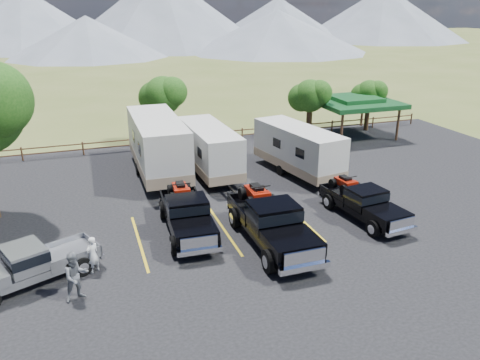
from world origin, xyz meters
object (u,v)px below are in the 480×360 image
object	(u,v)px
pickup_silver	(30,264)
person_b	(76,276)
trailer_right	(298,150)
trailer_center	(209,150)
rig_right	(363,202)
trailer_left	(158,146)
pavilion	(354,102)
rig_center	(271,221)
rig_left	(187,213)
person_a	(93,255)

from	to	relation	value
pickup_silver	person_b	distance (m)	2.37
trailer_right	person_b	bearing A→B (deg)	-154.41
trailer_center	person_b	distance (m)	14.03
rig_right	pickup_silver	distance (m)	15.30
trailer_center	trailer_left	bearing A→B (deg)	162.15
rig_right	pickup_silver	bearing A→B (deg)	177.32
pavilion	rig_center	xyz separation A→B (m)	(-13.39, -14.95, -1.67)
rig_left	person_a	xyz separation A→B (m)	(-4.34, -2.29, -0.19)
trailer_left	rig_center	bearing A→B (deg)	-72.72
person_b	trailer_right	bearing A→B (deg)	17.06
trailer_left	person_a	bearing A→B (deg)	-112.36
pavilion	rig_right	world-z (taller)	pavilion
trailer_right	trailer_center	bearing A→B (deg)	150.71
rig_left	trailer_center	xyz separation A→B (m)	(3.17, 7.41, 0.63)
rig_right	person_b	xyz separation A→B (m)	(-13.61, -2.63, 0.06)
pavilion	pickup_silver	world-z (taller)	pavilion
trailer_center	person_b	bearing A→B (deg)	-127.28
rig_right	rig_center	bearing A→B (deg)	-176.40
trailer_center	person_a	distance (m)	12.29
pavilion	trailer_left	world-z (taller)	trailer_left
rig_center	rig_left	bearing A→B (deg)	145.06
trailer_center	pavilion	bearing A→B (deg)	19.40
pavilion	rig_right	bearing A→B (deg)	-119.90
trailer_center	trailer_right	distance (m)	5.51
pavilion	trailer_center	bearing A→B (deg)	-158.82
person_a	pavilion	bearing A→B (deg)	178.40
rig_right	person_a	bearing A→B (deg)	177.77
rig_left	rig_right	size ratio (longest dim) A/B	1.07
rig_left	trailer_left	bearing A→B (deg)	92.21
trailer_left	trailer_center	world-z (taller)	trailer_left
rig_right	trailer_right	distance (m)	7.01
trailer_left	pickup_silver	bearing A→B (deg)	-121.98
rig_center	trailer_left	world-z (taller)	trailer_left
trailer_center	trailer_right	bearing A→B (deg)	-20.91
rig_right	pickup_silver	size ratio (longest dim) A/B	1.02
trailer_center	person_b	world-z (taller)	trailer_center
rig_right	pickup_silver	world-z (taller)	rig_right
person_a	rig_center	bearing A→B (deg)	142.93
rig_right	trailer_center	bearing A→B (deg)	115.65
pickup_silver	trailer_left	bearing A→B (deg)	124.48
trailer_left	person_a	xyz separation A→B (m)	(-4.45, -10.57, -1.12)
rig_left	person_a	bearing A→B (deg)	-149.24
pavilion	person_b	distance (m)	27.39
trailer_right	rig_center	bearing A→B (deg)	-132.81
rig_left	person_b	bearing A→B (deg)	-138.18
pavilion	trailer_left	size ratio (longest dim) A/B	0.60
rig_left	trailer_center	bearing A→B (deg)	69.83
pickup_silver	pavilion	bearing A→B (deg)	99.63
trailer_left	person_a	size ratio (longest dim) A/B	6.73
trailer_left	person_b	size ratio (longest dim) A/B	5.50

